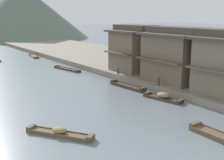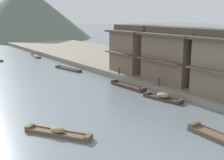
# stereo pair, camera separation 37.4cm
# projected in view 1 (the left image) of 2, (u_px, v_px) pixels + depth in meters

# --- Properties ---
(riverbank_right) EXTENTS (18.00, 110.00, 0.75)m
(riverbank_right) POSITION_uv_depth(u_px,v_px,m) (142.00, 64.00, 45.19)
(riverbank_right) COLOR gray
(riverbank_right) RESTS_ON ground
(boat_moored_nearest) EXTENTS (1.82, 4.28, 0.72)m
(boat_moored_nearest) POSITION_uv_depth(u_px,v_px,m) (163.00, 97.00, 27.83)
(boat_moored_nearest) COLOR #423328
(boat_moored_nearest) RESTS_ON ground
(boat_moored_second) EXTENTS (1.86, 5.51, 0.40)m
(boat_moored_second) POSITION_uv_depth(u_px,v_px,m) (34.00, 56.00, 55.67)
(boat_moored_second) COLOR brown
(boat_moored_second) RESTS_ON ground
(boat_moored_third) EXTENTS (1.81, 5.78, 0.35)m
(boat_moored_third) POSITION_uv_depth(u_px,v_px,m) (67.00, 69.00, 42.69)
(boat_moored_third) COLOR #423328
(boat_moored_third) RESTS_ON ground
(boat_moored_far) EXTENTS (1.23, 4.75, 0.51)m
(boat_moored_far) POSITION_uv_depth(u_px,v_px,m) (221.00, 137.00, 18.97)
(boat_moored_far) COLOR brown
(boat_moored_far) RESTS_ON ground
(boat_midriver_drifting) EXTENTS (3.50, 4.65, 0.63)m
(boat_midriver_drifting) POSITION_uv_depth(u_px,v_px,m) (60.00, 133.00, 19.56)
(boat_midriver_drifting) COLOR brown
(boat_midriver_drifting) RESTS_ON ground
(boat_upstream_distant) EXTENTS (1.26, 5.30, 0.50)m
(boat_upstream_distant) POSITION_uv_depth(u_px,v_px,m) (128.00, 86.00, 32.33)
(boat_upstream_distant) COLOR #423328
(boat_upstream_distant) RESTS_ON ground
(house_waterfront_tall) EXTENTS (6.25, 7.22, 6.14)m
(house_waterfront_tall) POSITION_uv_depth(u_px,v_px,m) (176.00, 55.00, 32.14)
(house_waterfront_tall) COLOR #75604C
(house_waterfront_tall) RESTS_ON riverbank_right
(house_waterfront_narrow) EXTENTS (6.59, 5.97, 6.14)m
(house_waterfront_narrow) POSITION_uv_depth(u_px,v_px,m) (135.00, 48.00, 38.00)
(house_waterfront_narrow) COLOR #75604C
(house_waterfront_narrow) RESTS_ON riverbank_right
(mooring_post_dock_mid) EXTENTS (0.20, 0.20, 0.90)m
(mooring_post_dock_mid) POSITION_uv_depth(u_px,v_px,m) (159.00, 81.00, 30.30)
(mooring_post_dock_mid) COLOR #473828
(mooring_post_dock_mid) RESTS_ON riverbank_right
(mooring_post_dock_far) EXTENTS (0.20, 0.20, 0.79)m
(mooring_post_dock_far) POSITION_uv_depth(u_px,v_px,m) (118.00, 71.00, 36.08)
(mooring_post_dock_far) COLOR #473828
(mooring_post_dock_far) RESTS_ON riverbank_right
(hill_far_west) EXTENTS (45.10, 45.10, 18.25)m
(hill_far_west) POSITION_uv_depth(u_px,v_px,m) (22.00, 11.00, 96.30)
(hill_far_west) COLOR #5B6B5B
(hill_far_west) RESTS_ON ground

